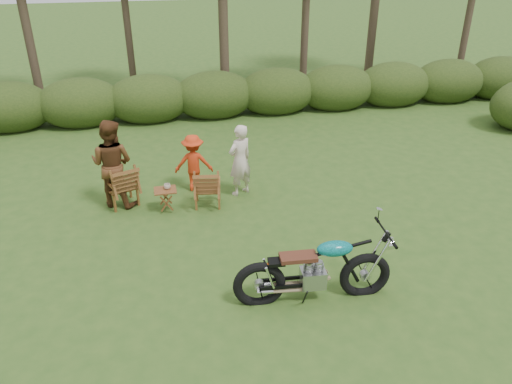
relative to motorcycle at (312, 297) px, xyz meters
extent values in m
plane|color=#2B4B19|center=(-0.33, 0.16, 0.00)|extent=(80.00, 80.00, 0.00)
ellipsoid|color=#233613|center=(-6.33, 9.16, 0.63)|extent=(2.52, 1.68, 1.51)
ellipsoid|color=#233613|center=(-4.33, 9.16, 0.63)|extent=(2.52, 1.68, 1.51)
ellipsoid|color=#233613|center=(-2.33, 9.16, 0.63)|extent=(2.52, 1.68, 1.51)
ellipsoid|color=#233613|center=(-0.33, 9.16, 0.63)|extent=(2.52, 1.68, 1.51)
ellipsoid|color=#233613|center=(1.67, 9.16, 0.63)|extent=(2.52, 1.68, 1.51)
ellipsoid|color=#233613|center=(3.67, 9.16, 0.63)|extent=(2.52, 1.68, 1.51)
ellipsoid|color=#233613|center=(5.67, 9.16, 0.63)|extent=(2.52, 1.68, 1.51)
ellipsoid|color=#233613|center=(7.67, 9.16, 0.63)|extent=(2.52, 1.68, 1.51)
ellipsoid|color=#233613|center=(9.67, 9.16, 0.63)|extent=(2.52, 1.68, 1.51)
imported|color=#C1B29F|center=(-2.06, 3.32, 0.53)|extent=(0.14, 0.14, 0.11)
imported|color=beige|center=(-0.48, 3.72, 0.00)|extent=(0.70, 0.62, 1.60)
imported|color=#563118|center=(-3.12, 3.79, 0.00)|extent=(1.12, 1.02, 1.86)
imported|color=red|center=(-1.44, 4.12, 0.00)|extent=(0.89, 0.58, 1.29)
camera|label=1|loc=(-2.13, -5.91, 5.12)|focal=35.00mm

